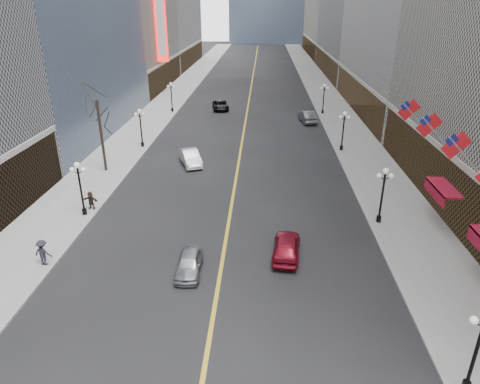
# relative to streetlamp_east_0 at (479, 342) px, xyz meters

# --- Properties ---
(sidewalk_east) EXTENTS (6.00, 230.00, 0.15)m
(sidewalk_east) POSITION_rel_streetlamp_east_0_xyz_m (2.20, 56.00, -2.83)
(sidewalk_east) COLOR gray
(sidewalk_east) RESTS_ON ground
(sidewalk_west) EXTENTS (6.00, 230.00, 0.15)m
(sidewalk_west) POSITION_rel_streetlamp_east_0_xyz_m (-25.80, 56.00, -2.83)
(sidewalk_west) COLOR gray
(sidewalk_west) RESTS_ON ground
(lane_line) EXTENTS (0.25, 200.00, 0.02)m
(lane_line) POSITION_rel_streetlamp_east_0_xyz_m (-11.80, 66.00, -2.89)
(lane_line) COLOR gold
(lane_line) RESTS_ON ground
(streetlamp_east_0) EXTENTS (1.26, 0.44, 4.52)m
(streetlamp_east_0) POSITION_rel_streetlamp_east_0_xyz_m (0.00, 0.00, 0.00)
(streetlamp_east_0) COLOR black
(streetlamp_east_0) RESTS_ON sidewalk_east
(streetlamp_east_1) EXTENTS (1.26, 0.44, 4.52)m
(streetlamp_east_1) POSITION_rel_streetlamp_east_0_xyz_m (0.00, 16.00, 0.00)
(streetlamp_east_1) COLOR black
(streetlamp_east_1) RESTS_ON sidewalk_east
(streetlamp_east_2) EXTENTS (1.26, 0.44, 4.52)m
(streetlamp_east_2) POSITION_rel_streetlamp_east_0_xyz_m (0.00, 34.00, 0.00)
(streetlamp_east_2) COLOR black
(streetlamp_east_2) RESTS_ON sidewalk_east
(streetlamp_east_3) EXTENTS (1.26, 0.44, 4.52)m
(streetlamp_east_3) POSITION_rel_streetlamp_east_0_xyz_m (0.00, 52.00, 0.00)
(streetlamp_east_3) COLOR black
(streetlamp_east_3) RESTS_ON sidewalk_east
(streetlamp_west_1) EXTENTS (1.26, 0.44, 4.52)m
(streetlamp_west_1) POSITION_rel_streetlamp_east_0_xyz_m (-23.60, 16.00, 0.00)
(streetlamp_west_1) COLOR black
(streetlamp_west_1) RESTS_ON sidewalk_west
(streetlamp_west_2) EXTENTS (1.26, 0.44, 4.52)m
(streetlamp_west_2) POSITION_rel_streetlamp_east_0_xyz_m (-23.60, 34.00, 0.00)
(streetlamp_west_2) COLOR black
(streetlamp_west_2) RESTS_ON sidewalk_west
(streetlamp_west_3) EXTENTS (1.26, 0.44, 4.52)m
(streetlamp_west_3) POSITION_rel_streetlamp_east_0_xyz_m (-23.60, 52.00, 0.00)
(streetlamp_west_3) COLOR black
(streetlamp_west_3) RESTS_ON sidewalk_west
(flag_3) EXTENTS (2.87, 0.12, 2.87)m
(flag_3) POSITION_rel_streetlamp_east_0_xyz_m (3.51, 13.00, 4.39)
(flag_3) COLOR #B2B2B7
(flag_3) RESTS_ON ground
(flag_4) EXTENTS (2.87, 0.12, 2.87)m
(flag_4) POSITION_rel_streetlamp_east_0_xyz_m (3.51, 18.00, 4.39)
(flag_4) COLOR #B2B2B7
(flag_4) RESTS_ON ground
(flag_5) EXTENTS (2.87, 0.12, 2.87)m
(flag_5) POSITION_rel_streetlamp_east_0_xyz_m (3.51, 23.00, 4.39)
(flag_5) COLOR #B2B2B7
(flag_5) RESTS_ON ground
(awning_c) EXTENTS (1.40, 4.00, 0.93)m
(awning_c) POSITION_rel_streetlamp_east_0_xyz_m (4.30, 16.00, 0.18)
(awning_c) COLOR maroon
(awning_c) RESTS_ON ground
(theatre_marquee) EXTENTS (2.00, 0.55, 12.00)m
(theatre_marquee) POSITION_rel_streetlamp_east_0_xyz_m (-27.68, 66.00, 9.10)
(theatre_marquee) COLOR red
(theatre_marquee) RESTS_ON ground
(tree_west_far) EXTENTS (3.60, 3.60, 7.92)m
(tree_west_far) POSITION_rel_streetlamp_east_0_xyz_m (-25.30, 26.00, 3.34)
(tree_west_far) COLOR #2D231C
(tree_west_far) RESTS_ON sidewalk_west
(car_nb_near) EXTENTS (1.69, 3.96, 1.34)m
(car_nb_near) POSITION_rel_streetlamp_east_0_xyz_m (-13.80, 8.63, -2.23)
(car_nb_near) COLOR gray
(car_nb_near) RESTS_ON ground
(car_nb_mid) EXTENTS (3.26, 5.07, 1.58)m
(car_nb_mid) POSITION_rel_streetlamp_east_0_xyz_m (-16.90, 28.54, -2.11)
(car_nb_mid) COLOR silver
(car_nb_mid) RESTS_ON ground
(car_nb_far) EXTENTS (3.25, 5.46, 1.42)m
(car_nb_far) POSITION_rel_streetlamp_east_0_xyz_m (-16.14, 54.18, -2.19)
(car_nb_far) COLOR black
(car_nb_far) RESTS_ON ground
(car_sb_mid) EXTENTS (2.25, 4.66, 1.53)m
(car_sb_mid) POSITION_rel_streetlamp_east_0_xyz_m (-7.47, 10.86, -2.14)
(car_sb_mid) COLOR maroon
(car_sb_mid) RESTS_ON ground
(car_sb_far) EXTENTS (2.49, 5.29, 1.68)m
(car_sb_far) POSITION_rel_streetlamp_east_0_xyz_m (-2.80, 47.07, -2.06)
(car_sb_far) COLOR #4A4E51
(car_sb_far) RESTS_ON ground
(ped_west_walk) EXTENTS (1.23, 0.64, 1.82)m
(ped_west_walk) POSITION_rel_streetlamp_east_0_xyz_m (-23.40, 8.72, -1.84)
(ped_west_walk) COLOR #212129
(ped_west_walk) RESTS_ON sidewalk_west
(ped_west_far) EXTENTS (1.50, 0.69, 1.56)m
(ped_west_far) POSITION_rel_streetlamp_east_0_xyz_m (-23.40, 17.03, -1.97)
(ped_west_far) COLOR #30221A
(ped_west_far) RESTS_ON sidewalk_west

